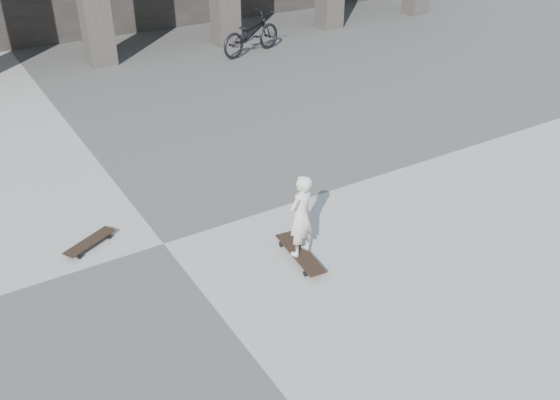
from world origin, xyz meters
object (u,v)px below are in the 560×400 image
longboard (300,254)px  child (301,216)px  bicycle (251,34)px  skateboard_spare (90,242)px

longboard → child: size_ratio=0.93×
child → bicycle: (4.10, 8.58, -0.14)m
skateboard_spare → bicycle: 9.36m
skateboard_spare → longboard: bearing=-65.2°
child → bicycle: child is taller
longboard → child: (0.00, 0.00, 0.58)m
skateboard_spare → child: child is taller
longboard → child: 0.58m
child → bicycle: bearing=-134.2°
child → bicycle: size_ratio=0.56×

